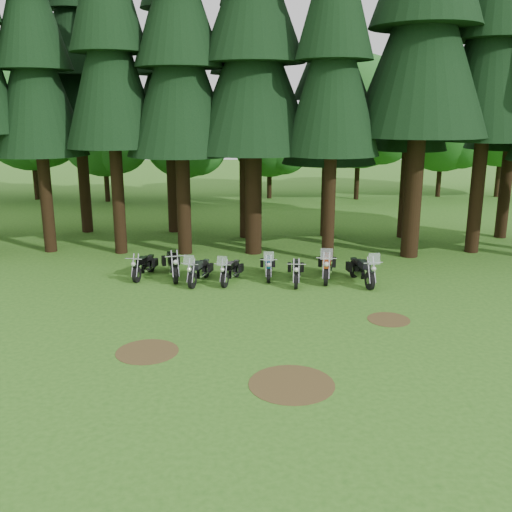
% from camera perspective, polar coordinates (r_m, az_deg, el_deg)
% --- Properties ---
extents(ground, '(120.00, 120.00, 0.00)m').
position_cam_1_polar(ground, '(18.38, -0.40, -6.97)').
color(ground, '#316B1D').
rests_on(ground, ground).
extents(pine_front_2, '(4.32, 4.32, 16.22)m').
position_cam_1_polar(pine_front_2, '(28.79, -21.55, 19.55)').
color(pine_front_2, black).
rests_on(pine_front_2, ground).
extents(pine_front_3, '(4.32, 4.32, 17.57)m').
position_cam_1_polar(pine_front_3, '(27.59, -14.66, 22.01)').
color(pine_front_3, black).
rests_on(pine_front_3, ground).
extents(pine_front_4, '(4.95, 4.95, 16.33)m').
position_cam_1_polar(pine_front_4, '(26.86, -7.77, 20.94)').
color(pine_front_4, black).
rests_on(pine_front_4, ground).
extents(pine_front_5, '(5.81, 5.81, 16.72)m').
position_cam_1_polar(pine_front_5, '(26.73, -0.27, 21.59)').
color(pine_front_5, black).
rests_on(pine_front_5, ground).
extents(pine_front_6, '(4.15, 4.15, 16.75)m').
position_cam_1_polar(pine_front_6, '(25.56, 7.89, 21.84)').
color(pine_front_6, black).
rests_on(pine_front_6, ground).
extents(pine_front_8, '(4.79, 4.79, 18.63)m').
position_cam_1_polar(pine_front_8, '(29.06, 22.83, 22.25)').
color(pine_front_8, black).
rests_on(pine_front_8, ground).
extents(pine_back_1, '(4.52, 4.52, 16.22)m').
position_cam_1_polar(pine_back_1, '(32.91, -17.74, 19.11)').
color(pine_back_1, black).
rests_on(pine_back_1, ground).
extents(pine_back_2, '(4.85, 4.85, 16.30)m').
position_cam_1_polar(pine_back_2, '(31.94, -8.80, 19.85)').
color(pine_back_2, black).
rests_on(pine_back_2, ground).
extents(pine_back_3, '(4.35, 4.35, 16.20)m').
position_cam_1_polar(pine_back_3, '(30.18, -1.17, 20.20)').
color(pine_back_3, black).
rests_on(pine_back_3, ground).
extents(pine_back_4, '(4.94, 4.94, 13.78)m').
position_cam_1_polar(pine_back_4, '(30.64, 7.52, 17.29)').
color(pine_back_4, black).
rests_on(pine_back_4, ground).
extents(pine_back_5, '(3.94, 3.94, 16.33)m').
position_cam_1_polar(pine_back_5, '(31.16, 15.55, 19.67)').
color(pine_back_5, black).
rests_on(pine_back_5, ground).
extents(decid_1, '(7.91, 7.69, 9.88)m').
position_cam_1_polar(decid_1, '(45.75, -21.36, 12.49)').
color(decid_1, black).
rests_on(decid_1, ground).
extents(decid_2, '(6.72, 6.53, 8.40)m').
position_cam_1_polar(decid_2, '(43.19, -14.68, 11.76)').
color(decid_2, black).
rests_on(decid_2, ground).
extents(decid_3, '(6.12, 5.95, 7.65)m').
position_cam_1_polar(decid_3, '(42.54, -6.89, 11.49)').
color(decid_3, black).
rests_on(decid_3, ground).
extents(decid_4, '(5.93, 5.76, 7.41)m').
position_cam_1_polar(decid_4, '(43.51, 1.73, 11.47)').
color(decid_4, black).
rests_on(decid_4, ground).
extents(decid_5, '(8.45, 8.21, 10.56)m').
position_cam_1_polar(decid_5, '(43.60, 10.89, 13.68)').
color(decid_5, black).
rests_on(decid_5, ground).
extents(decid_6, '(7.06, 6.86, 8.82)m').
position_cam_1_polar(decid_6, '(46.55, 18.64, 11.96)').
color(decid_6, black).
rests_on(decid_6, ground).
extents(decid_7, '(8.44, 8.20, 10.55)m').
position_cam_1_polar(decid_7, '(48.03, 24.15, 12.75)').
color(decid_7, black).
rests_on(decid_7, ground).
extents(dirt_patch_0, '(1.80, 1.80, 0.01)m').
position_cam_1_polar(dirt_patch_0, '(16.81, -10.82, -9.37)').
color(dirt_patch_0, '#4C3D1E').
rests_on(dirt_patch_0, ground).
extents(dirt_patch_1, '(1.40, 1.40, 0.01)m').
position_cam_1_polar(dirt_patch_1, '(19.37, 13.12, -6.20)').
color(dirt_patch_1, '#4C3D1E').
rests_on(dirt_patch_1, ground).
extents(dirt_patch_2, '(2.20, 2.20, 0.01)m').
position_cam_1_polar(dirt_patch_2, '(14.77, 3.58, -12.65)').
color(dirt_patch_2, '#4C3D1E').
rests_on(dirt_patch_2, ground).
extents(motorcycle_0, '(0.58, 2.14, 0.88)m').
position_cam_1_polar(motorcycle_0, '(23.82, -11.14, -1.04)').
color(motorcycle_0, black).
rests_on(motorcycle_0, ground).
extents(motorcycle_1, '(0.76, 2.43, 1.01)m').
position_cam_1_polar(motorcycle_1, '(23.57, -8.34, -0.91)').
color(motorcycle_1, black).
rests_on(motorcycle_1, ground).
extents(motorcycle_2, '(0.86, 2.20, 1.39)m').
position_cam_1_polar(motorcycle_2, '(22.72, -5.72, -1.55)').
color(motorcycle_2, black).
rests_on(motorcycle_2, ground).
extents(motorcycle_3, '(0.85, 2.09, 1.33)m').
position_cam_1_polar(motorcycle_3, '(22.69, -2.56, -1.57)').
color(motorcycle_3, black).
rests_on(motorcycle_3, ground).
extents(motorcycle_4, '(0.40, 2.12, 1.34)m').
position_cam_1_polar(motorcycle_4, '(23.34, 1.21, -1.08)').
color(motorcycle_4, black).
rests_on(motorcycle_4, ground).
extents(motorcycle_5, '(0.36, 2.19, 0.89)m').
position_cam_1_polar(motorcycle_5, '(22.65, 4.01, -1.59)').
color(motorcycle_5, black).
rests_on(motorcycle_5, ground).
extents(motorcycle_6, '(0.68, 2.51, 1.57)m').
position_cam_1_polar(motorcycle_6, '(23.24, 7.08, -1.06)').
color(motorcycle_6, black).
rests_on(motorcycle_6, ground).
extents(motorcycle_7, '(0.77, 2.41, 1.52)m').
position_cam_1_polar(motorcycle_7, '(22.90, 10.55, -1.49)').
color(motorcycle_7, black).
rests_on(motorcycle_7, ground).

